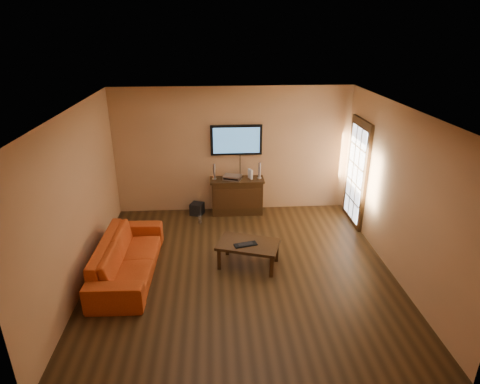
{
  "coord_description": "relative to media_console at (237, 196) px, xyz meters",
  "views": [
    {
      "loc": [
        -0.41,
        -5.71,
        3.81
      ],
      "look_at": [
        0.04,
        0.8,
        1.1
      ],
      "focal_mm": 30.0,
      "sensor_mm": 36.0,
      "label": 1
    }
  ],
  "objects": [
    {
      "name": "ground_plane",
      "position": [
        -0.08,
        -2.27,
        -0.4
      ],
      "size": [
        5.0,
        5.0,
        0.0
      ],
      "primitive_type": "plane",
      "color": "black",
      "rests_on": "ground"
    },
    {
      "name": "french_door",
      "position": [
        2.38,
        -0.57,
        0.65
      ],
      "size": [
        0.07,
        1.02,
        2.22
      ],
      "color": "black",
      "rests_on": "ground"
    },
    {
      "name": "room_walls",
      "position": [
        -0.08,
        -1.65,
        1.29
      ],
      "size": [
        5.0,
        5.0,
        5.0
      ],
      "color": "tan",
      "rests_on": "ground"
    },
    {
      "name": "keyboard",
      "position": [
        0.01,
        -2.17,
        0.04
      ],
      "size": [
        0.41,
        0.23,
        0.02
      ],
      "color": "black",
      "rests_on": "coffee_table"
    },
    {
      "name": "speaker_right",
      "position": [
        0.48,
        0.03,
        0.55
      ],
      "size": [
        0.1,
        0.1,
        0.35
      ],
      "color": "silver",
      "rests_on": "media_console"
    },
    {
      "name": "coffee_table",
      "position": [
        0.06,
        -2.11,
        -0.03
      ],
      "size": [
        1.15,
        0.9,
        0.43
      ],
      "color": "black",
      "rests_on": "ground"
    },
    {
      "name": "media_console",
      "position": [
        0.0,
        0.0,
        0.0
      ],
      "size": [
        1.15,
        0.44,
        0.79
      ],
      "color": "black",
      "rests_on": "ground"
    },
    {
      "name": "subwoofer",
      "position": [
        -0.88,
        -0.03,
        -0.27
      ],
      "size": [
        0.33,
        0.33,
        0.26
      ],
      "primitive_type": "cube",
      "rotation": [
        0.0,
        0.0,
        -0.38
      ],
      "color": "black",
      "rests_on": "ground"
    },
    {
      "name": "game_console",
      "position": [
        0.29,
        0.02,
        0.49
      ],
      "size": [
        0.1,
        0.15,
        0.2
      ],
      "primitive_type": "cube",
      "rotation": [
        0.0,
        0.0,
        0.41
      ],
      "color": "white",
      "rests_on": "media_console"
    },
    {
      "name": "av_receiver",
      "position": [
        -0.1,
        0.01,
        0.43
      ],
      "size": [
        0.43,
        0.37,
        0.08
      ],
      "primitive_type": "cube",
      "rotation": [
        0.0,
        0.0,
        -0.34
      ],
      "color": "silver",
      "rests_on": "media_console"
    },
    {
      "name": "television",
      "position": [
        0.0,
        0.18,
        1.2
      ],
      "size": [
        1.08,
        0.08,
        0.64
      ],
      "color": "black",
      "rests_on": "ground"
    },
    {
      "name": "bottle",
      "position": [
        -0.8,
        -0.48,
        -0.31
      ],
      "size": [
        0.07,
        0.07,
        0.19
      ],
      "color": "white",
      "rests_on": "ground"
    },
    {
      "name": "sofa",
      "position": [
        -1.93,
        -2.23,
        0.03
      ],
      "size": [
        0.69,
        2.18,
        0.85
      ],
      "primitive_type": "imported",
      "rotation": [
        0.0,
        0.0,
        1.54
      ],
      "color": "#B33F13",
      "rests_on": "ground"
    },
    {
      "name": "speaker_left",
      "position": [
        -0.48,
        0.04,
        0.54
      ],
      "size": [
        0.09,
        0.09,
        0.33
      ],
      "color": "silver",
      "rests_on": "media_console"
    }
  ]
}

